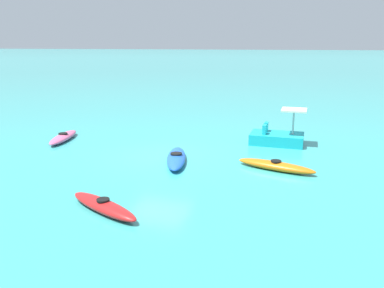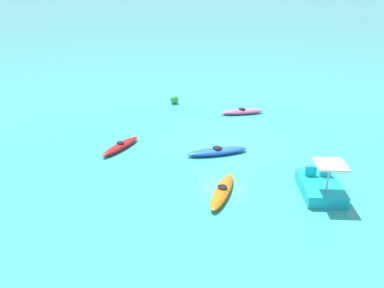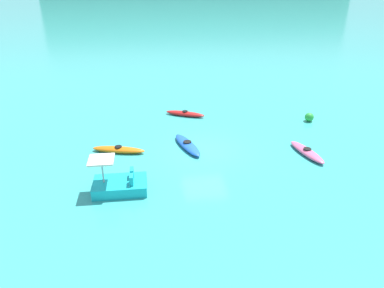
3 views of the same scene
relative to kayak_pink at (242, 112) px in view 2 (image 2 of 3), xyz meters
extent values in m
plane|color=#38ADA8|center=(-5.43, 1.31, -0.16)|extent=(600.00, 600.00, 0.00)
ellipsoid|color=pink|center=(0.00, 0.00, 0.00)|extent=(1.25, 2.91, 0.32)
cylinder|color=black|center=(0.00, 0.00, 0.18)|extent=(0.51, 0.51, 0.05)
ellipsoid|color=red|center=(-5.94, 6.72, 0.00)|extent=(2.75, 1.70, 0.32)
cylinder|color=black|center=(-5.94, 6.72, 0.18)|extent=(0.48, 0.48, 0.05)
ellipsoid|color=orange|center=(-10.23, 1.64, 0.00)|extent=(3.01, 1.36, 0.32)
cylinder|color=black|center=(-10.23, 1.64, 0.18)|extent=(0.47, 0.47, 0.05)
ellipsoid|color=blue|center=(-6.38, 1.75, 0.00)|extent=(1.57, 3.17, 0.32)
cylinder|color=black|center=(-6.38, 1.75, 0.18)|extent=(0.58, 0.58, 0.05)
cube|color=#19B7C6|center=(-9.94, -2.30, 0.09)|extent=(2.42, 1.53, 0.50)
cube|color=#19B7C6|center=(-9.39, -2.60, 0.56)|extent=(0.16, 0.44, 0.44)
cube|color=#19B7C6|center=(-9.39, -2.00, 0.56)|extent=(0.16, 0.44, 0.44)
cylinder|color=#B2B2B7|center=(-10.64, -2.29, 0.89)|extent=(0.08, 0.08, 1.10)
cube|color=silver|center=(-10.64, -2.29, 1.48)|extent=(1.11, 1.11, 0.08)
sphere|color=green|center=(2.19, 4.65, 0.13)|extent=(0.58, 0.58, 0.58)
camera|label=1|loc=(-11.14, 15.50, 4.37)|focal=35.97mm
camera|label=2|loc=(-22.80, 2.31, 7.45)|focal=33.84mm
camera|label=3|loc=(-8.52, -16.39, 8.82)|focal=33.38mm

